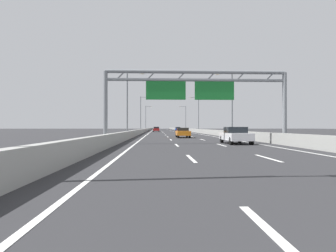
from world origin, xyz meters
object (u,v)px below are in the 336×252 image
(blue_car, at_px, (178,129))
(streetlamp_left_distant, at_px, (146,117))
(streetlamp_right_distant, at_px, (185,117))
(black_car, at_px, (157,129))
(white_car, at_px, (236,135))
(streetlamp_left_mid, at_px, (129,100))
(orange_car, at_px, (183,132))
(red_car, at_px, (156,129))
(sign_gantry, at_px, (195,88))
(streetlamp_right_far, at_px, (198,112))
(streetlamp_right_mid, at_px, (230,100))
(streetlamp_left_far, at_px, (141,112))

(blue_car, bearing_deg, streetlamp_left_distant, 127.90)
(streetlamp_left_distant, distance_m, streetlamp_right_distant, 14.93)
(black_car, relative_size, white_car, 1.00)
(streetlamp_left_mid, relative_size, orange_car, 2.23)
(black_car, xyz_separation_m, red_car, (-0.18, -31.41, 0.02))
(orange_car, bearing_deg, blue_car, 86.24)
(black_car, xyz_separation_m, white_car, (6.85, -89.73, -0.00))
(sign_gantry, relative_size, black_car, 3.73)
(black_car, bearing_deg, streetlamp_right_far, -75.43)
(streetlamp_right_mid, height_order, blue_car, streetlamp_right_mid)
(streetlamp_right_distant, height_order, red_car, streetlamp_right_distant)
(streetlamp_left_distant, bearing_deg, red_car, -79.79)
(sign_gantry, bearing_deg, streetlamp_right_mid, 64.88)
(streetlamp_left_far, distance_m, streetlamp_right_distant, 35.29)
(sign_gantry, height_order, white_car, sign_gantry)
(streetlamp_right_far, distance_m, red_car, 15.80)
(red_car, bearing_deg, streetlamp_left_far, -110.71)
(orange_car, bearing_deg, streetlamp_right_mid, 18.79)
(blue_car, bearing_deg, streetlamp_right_distant, 74.71)
(streetlamp_left_distant, height_order, orange_car, streetlamp_left_distant)
(streetlamp_left_far, xyz_separation_m, red_car, (3.90, 10.32, -4.63))
(streetlamp_left_distant, relative_size, orange_car, 2.23)
(streetlamp_left_far, distance_m, streetlamp_left_distant, 31.97)
(streetlamp_right_mid, bearing_deg, streetlamp_right_distant, 90.00)
(white_car, bearing_deg, streetlamp_left_distant, 97.79)
(streetlamp_left_mid, relative_size, black_car, 2.24)
(red_car, height_order, blue_car, red_car)
(streetlamp_left_mid, height_order, black_car, streetlamp_left_mid)
(streetlamp_right_far, distance_m, streetlamp_right_distant, 31.97)
(streetlamp_left_distant, relative_size, white_car, 2.24)
(streetlamp_right_mid, relative_size, black_car, 2.24)
(streetlamp_right_distant, height_order, blue_car, streetlamp_right_distant)
(streetlamp_right_mid, bearing_deg, sign_gantry, -115.12)
(streetlamp_right_mid, xyz_separation_m, streetlamp_left_distant, (-14.93, 63.94, 0.00))
(streetlamp_right_far, height_order, blue_car, streetlamp_right_far)
(streetlamp_right_distant, relative_size, blue_car, 2.03)
(streetlamp_left_far, bearing_deg, streetlamp_right_far, 0.00)
(streetlamp_left_far, bearing_deg, white_car, -77.16)
(streetlamp_right_far, xyz_separation_m, white_car, (-4.00, -47.99, -4.66))
(streetlamp_left_distant, height_order, black_car, streetlamp_left_distant)
(streetlamp_right_far, relative_size, blue_car, 2.03)
(sign_gantry, xyz_separation_m, white_car, (3.59, 0.16, -4.06))
(streetlamp_left_distant, xyz_separation_m, black_car, (4.08, 9.76, -4.65))
(streetlamp_left_far, height_order, orange_car, streetlamp_left_far)
(sign_gantry, distance_m, red_car, 58.71)
(streetlamp_right_mid, xyz_separation_m, streetlamp_right_distant, (0.00, 63.94, 0.00))
(streetlamp_right_far, relative_size, red_car, 2.05)
(streetlamp_right_mid, distance_m, streetlamp_right_distant, 63.94)
(streetlamp_left_mid, bearing_deg, black_car, 86.83)
(streetlamp_right_distant, bearing_deg, black_car, 138.03)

